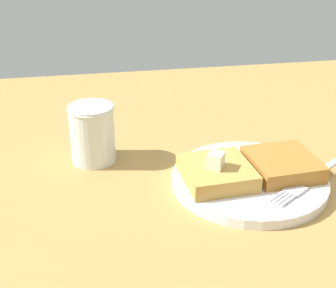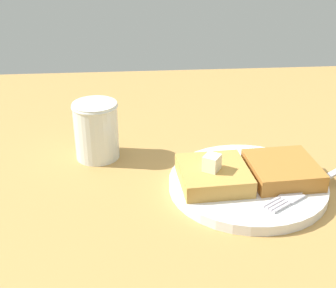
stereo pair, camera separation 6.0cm
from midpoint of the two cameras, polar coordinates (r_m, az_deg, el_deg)
table_surface at (r=63.82cm, az=10.67°, el=-7.86°), size 115.28×115.28×2.51cm
plate at (r=65.76cm, az=12.26°, el=-4.78°), size 21.56×21.56×1.39cm
toast_slice_left at (r=63.44cm, az=8.29°, el=-3.83°), size 9.59×9.97×2.31cm
toast_slice_middle at (r=66.67cm, az=16.31°, el=-3.11°), size 9.59×9.97×2.31cm
butter_pat_primary at (r=61.79cm, az=8.16°, el=-2.33°), size 2.77×2.83×2.13cm
fork at (r=64.70cm, az=18.72°, el=-5.44°), size 14.01×10.23×0.36cm
syrup_jar at (r=71.55cm, az=-6.35°, el=1.31°), size 6.93×6.93×8.89cm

